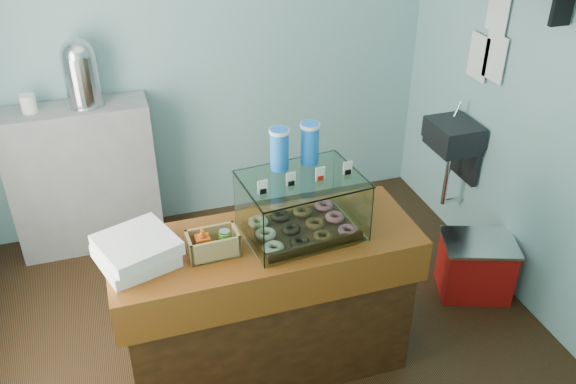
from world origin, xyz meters
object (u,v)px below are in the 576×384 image
object	(u,v)px
red_cooler	(476,266)
coffee_urn	(81,71)
counter	(267,304)
display_case	(300,200)

from	to	relation	value
red_cooler	coffee_urn	bearing A→B (deg)	168.55
counter	coffee_urn	bearing A→B (deg)	116.59
coffee_urn	red_cooler	size ratio (longest dim) A/B	0.82
red_cooler	display_case	bearing A→B (deg)	-153.04
coffee_urn	red_cooler	bearing A→B (deg)	-30.99
counter	coffee_urn	size ratio (longest dim) A/B	3.50
counter	red_cooler	bearing A→B (deg)	7.89
display_case	coffee_urn	world-z (taller)	coffee_urn
counter	red_cooler	xyz separation A→B (m)	(1.50, 0.21, -0.25)
display_case	counter	bearing A→B (deg)	-174.47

